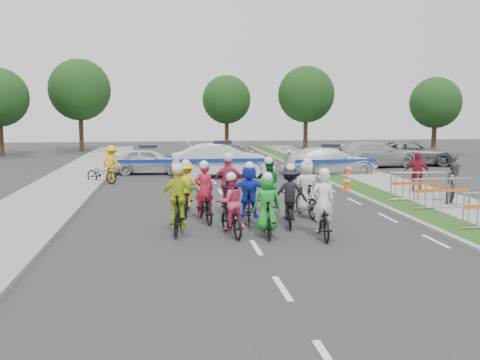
{
  "coord_description": "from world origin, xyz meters",
  "views": [
    {
      "loc": [
        -2.05,
        -12.41,
        3.3
      ],
      "look_at": [
        0.17,
        4.2,
        1.1
      ],
      "focal_mm": 40.0,
      "sensor_mm": 36.0,
      "label": 1
    }
  ],
  "objects": [
    {
      "name": "rider_10",
      "position": [
        -1.52,
        4.56,
        0.68
      ],
      "size": [
        1.02,
        1.76,
        1.75
      ],
      "rotation": [
        0.0,
        0.0,
        3.05
      ],
      "color": "black",
      "rests_on": "ground"
    },
    {
      "name": "rider_5",
      "position": [
        0.25,
        2.8,
        0.77
      ],
      "size": [
        1.51,
        1.79,
        1.83
      ],
      "rotation": [
        0.0,
        0.0,
        2.99
      ],
      "color": "black",
      "rests_on": "ground"
    },
    {
      "name": "grass_strip",
      "position": [
        5.8,
        5.0,
        0.06
      ],
      "size": [
        1.2,
        60.0,
        0.11
      ],
      "primitive_type": "cube",
      "color": "#214516",
      "rests_on": "ground"
    },
    {
      "name": "rider_1",
      "position": [
        0.46,
        1.09,
        0.67
      ],
      "size": [
        0.74,
        1.65,
        1.72
      ],
      "rotation": [
        0.0,
        0.0,
        3.09
      ],
      "color": "black",
      "rests_on": "ground"
    },
    {
      "name": "rider_6",
      "position": [
        -1.04,
        3.24,
        0.61
      ],
      "size": [
        0.9,
        1.87,
        1.83
      ],
      "rotation": [
        0.0,
        0.0,
        3.3
      ],
      "color": "black",
      "rests_on": "ground"
    },
    {
      "name": "spectator_1",
      "position": [
        7.55,
        4.38,
        0.78
      ],
      "size": [
        0.96,
        0.92,
        1.56
      ],
      "primitive_type": "imported",
      "rotation": [
        0.0,
        0.0,
        0.6
      ],
      "color": "#545358",
      "rests_on": "ground"
    },
    {
      "name": "rider_2",
      "position": [
        -0.46,
        1.3,
        0.64
      ],
      "size": [
        0.88,
        1.75,
        1.71
      ],
      "rotation": [
        0.0,
        0.0,
        3.33
      ],
      "color": "black",
      "rests_on": "ground"
    },
    {
      "name": "rider_9",
      "position": [
        -0.21,
        4.11,
        0.76
      ],
      "size": [
        1.06,
        1.96,
        1.99
      ],
      "rotation": [
        0.0,
        0.0,
        2.95
      ],
      "color": "black",
      "rests_on": "ground"
    },
    {
      "name": "rider_0",
      "position": [
        1.87,
        0.78,
        0.61
      ],
      "size": [
        0.83,
        1.86,
        1.84
      ],
      "rotation": [
        0.0,
        0.0,
        3.03
      ],
      "color": "black",
      "rests_on": "ground"
    },
    {
      "name": "police_car_1",
      "position": [
        0.57,
        13.81,
        0.82
      ],
      "size": [
        5.0,
        1.78,
        1.64
      ],
      "primitive_type": "imported",
      "rotation": [
        0.0,
        0.0,
        1.56
      ],
      "color": "silver",
      "rests_on": "ground"
    },
    {
      "name": "marshal_hiviz",
      "position": [
        -4.75,
        13.45,
        0.82
      ],
      "size": [
        1.22,
        1.06,
        1.63
      ],
      "primitive_type": "imported",
      "rotation": [
        0.0,
        0.0,
        2.6
      ],
      "color": "yellow",
      "rests_on": "ground"
    },
    {
      "name": "rider_8",
      "position": [
        1.08,
        4.21,
        0.68
      ],
      "size": [
        0.79,
        1.83,
        1.84
      ],
      "rotation": [
        0.0,
        0.0,
        3.1
      ],
      "color": "black",
      "rests_on": "ground"
    },
    {
      "name": "sidewalk_left",
      "position": [
        -6.5,
        5.0,
        0.07
      ],
      "size": [
        3.0,
        60.0,
        0.13
      ],
      "primitive_type": "cube",
      "color": "gray",
      "rests_on": "ground"
    },
    {
      "name": "tree_3",
      "position": [
        -9.0,
        32.0,
        4.89
      ],
      "size": [
        4.9,
        4.9,
        7.35
      ],
      "color": "#382619",
      "rests_on": "ground"
    },
    {
      "name": "tree_4",
      "position": [
        3.0,
        34.0,
        4.19
      ],
      "size": [
        4.2,
        4.2,
        6.3
      ],
      "color": "#382619",
      "rests_on": "ground"
    },
    {
      "name": "police_car_2",
      "position": [
        6.19,
        14.12,
        0.71
      ],
      "size": [
        5.0,
        2.34,
        1.41
      ],
      "primitive_type": "imported",
      "rotation": [
        0.0,
        0.0,
        1.5
      ],
      "color": "silver",
      "rests_on": "ground"
    },
    {
      "name": "tree_1",
      "position": [
        9.0,
        30.0,
        4.54
      ],
      "size": [
        4.55,
        4.55,
        6.82
      ],
      "color": "#382619",
      "rests_on": "ground"
    },
    {
      "name": "rider_7",
      "position": [
        2.14,
        3.48,
        0.72
      ],
      "size": [
        0.83,
        1.8,
        1.84
      ],
      "rotation": [
        0.0,
        0.0,
        3.27
      ],
      "color": "black",
      "rests_on": "ground"
    },
    {
      "name": "barrier_1",
      "position": [
        6.7,
        3.67,
        0.56
      ],
      "size": [
        2.01,
        0.53,
        1.12
      ],
      "primitive_type": null,
      "rotation": [
        0.0,
        0.0,
        0.02
      ],
      "color": "#A5A8AD",
      "rests_on": "ground"
    },
    {
      "name": "tree_2",
      "position": [
        18.0,
        26.0,
        3.83
      ],
      "size": [
        3.85,
        3.85,
        5.77
      ],
      "color": "#382619",
      "rests_on": "ground"
    },
    {
      "name": "civilian_sedan",
      "position": [
        9.75,
        17.27,
        0.75
      ],
      "size": [
        5.44,
        2.94,
        1.5
      ],
      "primitive_type": "imported",
      "rotation": [
        0.0,
        0.0,
        1.74
      ],
      "color": "#A6A6AB",
      "rests_on": "ground"
    },
    {
      "name": "ground",
      "position": [
        0.0,
        0.0,
        0.0
      ],
      "size": [
        90.0,
        90.0,
        0.0
      ],
      "primitive_type": "plane",
      "color": "#28282B",
      "rests_on": "ground"
    },
    {
      "name": "police_car_0",
      "position": [
        -3.11,
        15.59,
        0.68
      ],
      "size": [
        4.08,
        1.9,
        1.35
      ],
      "primitive_type": "imported",
      "rotation": [
        0.0,
        0.0,
        1.49
      ],
      "color": "silver",
      "rests_on": "ground"
    },
    {
      "name": "civilian_suv",
      "position": [
        12.56,
        18.03,
        0.71
      ],
      "size": [
        5.51,
        3.35,
        1.43
      ],
      "primitive_type": "imported",
      "rotation": [
        0.0,
        0.0,
        1.37
      ],
      "color": "slate",
      "rests_on": "ground"
    },
    {
      "name": "curb_right",
      "position": [
        5.1,
        5.0,
        0.06
      ],
      "size": [
        0.2,
        60.0,
        0.12
      ],
      "primitive_type": "cube",
      "color": "gray",
      "rests_on": "ground"
    },
    {
      "name": "spectator_2",
      "position": [
        7.52,
        7.15,
        0.85
      ],
      "size": [
        1.06,
        0.89,
        1.69
      ],
      "primitive_type": "imported",
      "rotation": [
        0.0,
        0.0,
        -0.58
      ],
      "color": "maroon",
      "rests_on": "ground"
    },
    {
      "name": "cone_0",
      "position": [
        5.1,
        8.3,
        0.34
      ],
      "size": [
        0.4,
        0.4,
        0.7
      ],
      "color": "#F24C0C",
      "rests_on": "ground"
    },
    {
      "name": "parked_bike",
      "position": [
        -5.07,
        12.18,
        0.45
      ],
      "size": [
        1.74,
        1.48,
        0.9
      ],
      "primitive_type": "imported",
      "rotation": [
        0.0,
        0.0,
        0.95
      ],
      "color": "black",
      "rests_on": "ground"
    },
    {
      "name": "sidewalk_right",
      "position": [
        7.6,
        5.0,
        0.07
      ],
      "size": [
        2.4,
        60.0,
        0.13
      ],
      "primitive_type": "cube",
      "color": "gray",
      "rests_on": "ground"
    },
    {
      "name": "rider_4",
      "position": [
        1.34,
        2.31,
        0.7
      ],
      "size": [
        1.09,
        1.85,
        1.8
      ],
      "rotation": [
        0.0,
        0.0,
        2.95
      ],
      "color": "black",
      "rests_on": "ground"
    },
    {
      "name": "rider_3",
      "position": [
        -1.82,
        1.73,
        0.73
      ],
      "size": [
        1.0,
        1.87,
        1.91
      ],
      "rotation": [
        0.0,
        0.0,
        3.0
      ],
      "color": "black",
      "rests_on": "ground"
    },
    {
      "name": "cone_1",
      "position": [
        6.76,
        12.9,
        0.34
      ],
      "size": [
        0.4,
        0.4,
        0.7
      ],
      "color": "#F24C0C",
      "rests_on": "ground"
    },
    {
      "name": "barrier_2",
      "position": [
        6.7,
        5.37,
        0.56
      ],
      "size": [
        2.04,
        0.71,
        1.12
      ],
      "primitive_type": null,
      "rotation": [
        0.0,
        0.0,
        -0.1
      ],
      "color": "#A5A8AD",
      "rests_on": "ground"
    }
  ]
}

